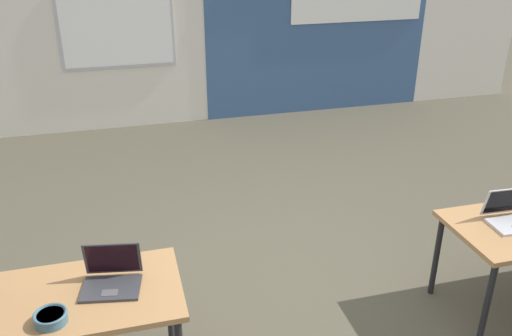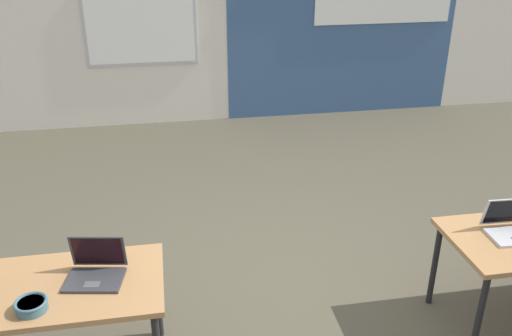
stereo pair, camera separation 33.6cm
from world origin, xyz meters
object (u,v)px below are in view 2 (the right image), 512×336
desk_near_left (25,297)px  laptop_near_left_inner (96,270)px  laptop_near_right_inner (512,227)px  snack_bowl (31,305)px

desk_near_left → laptop_near_left_inner: (0.41, 0.04, 0.11)m
desk_near_left → laptop_near_left_inner: laptop_near_left_inner is taller
desk_near_left → laptop_near_right_inner: laptop_near_right_inner is taller
desk_near_left → laptop_near_left_inner: 0.43m
laptop_near_right_inner → snack_bowl: bearing=-172.5°
laptop_near_left_inner → laptop_near_right_inner: size_ratio=1.09×
laptop_near_right_inner → laptop_near_left_inner: bearing=-177.1°
desk_near_left → laptop_near_right_inner: bearing=1.0°
laptop_near_left_inner → desk_near_left: bearing=-163.8°
laptop_near_left_inner → laptop_near_right_inner: laptop_near_left_inner is taller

